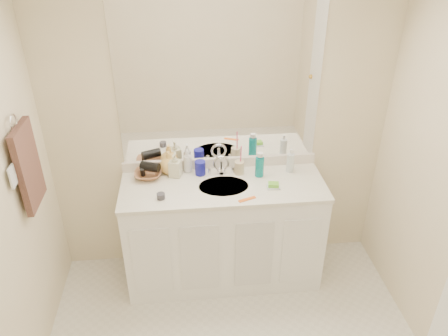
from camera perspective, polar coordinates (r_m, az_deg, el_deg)
name	(u,v)px	position (r m, az deg, el deg)	size (l,w,h in m)	color
wall_back	(220,130)	(3.32, -0.57, 5.04)	(2.60, 0.02, 2.40)	beige
vanity_cabinet	(223,233)	(3.50, -0.08, -8.47)	(1.50, 0.55, 0.85)	white
countertop	(223,186)	(3.24, -0.09, -2.39)	(1.52, 0.57, 0.03)	silver
backsplash	(220,163)	(3.44, -0.52, 0.71)	(1.52, 0.03, 0.08)	white
sink_basin	(224,187)	(3.23, -0.05, -2.53)	(0.37, 0.37, 0.02)	beige
faucet	(221,167)	(3.34, -0.36, 0.09)	(0.02, 0.02, 0.11)	silver
mirror	(219,84)	(3.18, -0.59, 10.88)	(1.48, 0.01, 1.20)	white
blue_mug	(200,168)	(3.34, -3.13, 0.03)	(0.08, 0.08, 0.11)	#161797
tan_cup	(239,168)	(3.35, 2.01, 0.06)	(0.07, 0.07, 0.10)	#CCBA8F
toothbrush	(241,156)	(3.30, 2.22, 1.56)	(0.01, 0.01, 0.18)	#DC396B
mouthwash_bottle	(260,167)	(3.32, 4.66, 0.15)	(0.07, 0.07, 0.16)	#0B8084
clear_pump_bottle	(290,163)	(3.40, 8.65, 0.67)	(0.06, 0.06, 0.15)	silver
soap_dish	(273,187)	(3.22, 6.45, -2.46)	(0.09, 0.08, 0.01)	silver
green_soap	(273,185)	(3.21, 6.47, -2.17)	(0.08, 0.05, 0.03)	#69C42F
orange_comb	(247,199)	(3.07, 3.04, -4.09)	(0.13, 0.03, 0.01)	orange
dark_jar	(161,196)	(3.10, -8.25, -3.66)	(0.06, 0.06, 0.04)	#3A3840
soap_bottle_white	(188,161)	(3.37, -4.78, 0.95)	(0.07, 0.07, 0.19)	silver
soap_bottle_cream	(175,165)	(3.31, -6.40, 0.42)	(0.09, 0.09, 0.19)	beige
soap_bottle_yellow	(169,162)	(3.37, -7.22, 0.75)	(0.14, 0.14, 0.18)	#F5C05F
wicker_basket	(148,174)	(3.36, -9.88, -0.82)	(0.21, 0.21, 0.05)	#9B623E
hair_dryer	(150,167)	(3.33, -9.63, 0.16)	(0.07, 0.07, 0.14)	black
towel_ring	(13,123)	(2.87, -25.81, 5.36)	(0.11, 0.11, 0.01)	silver
hand_towel	(28,166)	(2.99, -24.19, 0.18)	(0.04, 0.32, 0.55)	#39241E
switch_plate	(13,176)	(2.81, -25.89, -0.98)	(0.01, 0.09, 0.13)	white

